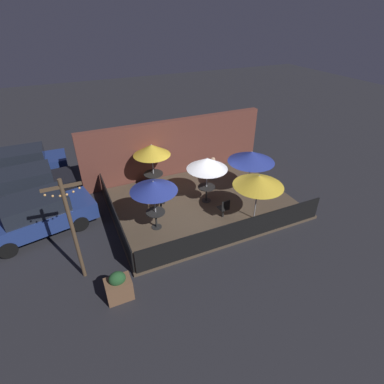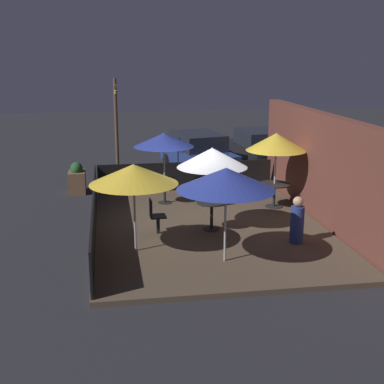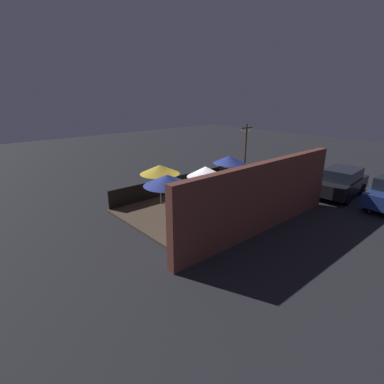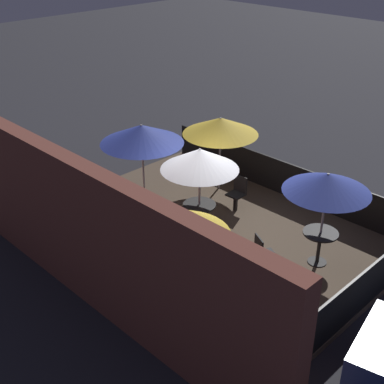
% 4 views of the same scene
% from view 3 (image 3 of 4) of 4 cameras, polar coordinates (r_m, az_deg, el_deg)
% --- Properties ---
extents(ground_plane, '(60.00, 60.00, 0.00)m').
position_cam_3_polar(ground_plane, '(15.27, 2.99, -3.31)').
color(ground_plane, '#26262B').
extents(patio_deck, '(8.05, 6.05, 0.12)m').
position_cam_3_polar(patio_deck, '(15.24, 2.99, -3.10)').
color(patio_deck, brown).
rests_on(patio_deck, ground_plane).
extents(building_wall, '(9.65, 0.36, 3.02)m').
position_cam_3_polar(building_wall, '(12.76, 13.28, -1.02)').
color(building_wall, brown).
rests_on(building_wall, ground_plane).
extents(fence_front, '(7.85, 0.05, 0.95)m').
position_cam_3_polar(fence_front, '(17.20, -3.87, 1.31)').
color(fence_front, black).
rests_on(fence_front, patio_deck).
extents(fence_side_left, '(0.05, 5.85, 0.95)m').
position_cam_3_polar(fence_side_left, '(17.92, 12.23, 1.63)').
color(fence_side_left, black).
rests_on(fence_side_left, patio_deck).
extents(patio_umbrella_0, '(1.80, 1.80, 2.16)m').
position_cam_3_polar(patio_umbrella_0, '(14.46, 2.58, 3.91)').
color(patio_umbrella_0, '#B2B2B7').
rests_on(patio_umbrella_0, patio_deck).
extents(patio_umbrella_1, '(1.77, 1.77, 2.22)m').
position_cam_3_polar(patio_umbrella_1, '(14.33, 14.03, 3.47)').
color(patio_umbrella_1, '#B2B2B7').
rests_on(patio_umbrella_1, patio_deck).
extents(patio_umbrella_2, '(1.82, 1.82, 2.16)m').
position_cam_3_polar(patio_umbrella_2, '(16.98, 7.13, 6.14)').
color(patio_umbrella_2, '#B2B2B7').
rests_on(patio_umbrella_2, patio_deck).
extents(patio_umbrella_3, '(2.03, 2.03, 2.06)m').
position_cam_3_polar(patio_umbrella_3, '(15.26, -6.15, 4.31)').
color(patio_umbrella_3, '#B2B2B7').
rests_on(patio_umbrella_3, patio_deck).
extents(patio_umbrella_4, '(2.15, 2.15, 2.12)m').
position_cam_3_polar(patio_umbrella_4, '(13.21, -4.72, 2.29)').
color(patio_umbrella_4, '#B2B2B7').
rests_on(patio_umbrella_4, patio_deck).
extents(dining_table_0, '(0.78, 0.78, 0.75)m').
position_cam_3_polar(dining_table_0, '(14.84, 2.51, -1.03)').
color(dining_table_0, black).
rests_on(dining_table_0, patio_deck).
extents(dining_table_1, '(0.95, 0.95, 0.71)m').
position_cam_3_polar(dining_table_1, '(14.74, 13.61, -1.76)').
color(dining_table_1, black).
rests_on(dining_table_1, patio_deck).
extents(dining_table_2, '(0.76, 0.76, 0.77)m').
position_cam_3_polar(dining_table_2, '(17.32, 6.95, 1.76)').
color(dining_table_2, black).
rests_on(dining_table_2, patio_deck).
extents(patio_chair_0, '(0.54, 0.54, 0.90)m').
position_cam_3_polar(patio_chair_0, '(16.18, 8.51, 0.07)').
color(patio_chair_0, black).
rests_on(patio_chair_0, patio_deck).
extents(patio_chair_1, '(0.42, 0.42, 0.91)m').
position_cam_3_polar(patio_chair_1, '(15.87, -1.38, -0.07)').
color(patio_chair_1, black).
rests_on(patio_chair_1, patio_deck).
extents(patron_0, '(0.46, 0.46, 1.15)m').
position_cam_3_polar(patron_0, '(12.79, 4.01, -4.63)').
color(patron_0, navy).
rests_on(patron_0, patio_deck).
extents(planter_box, '(0.79, 0.56, 1.06)m').
position_cam_3_polar(planter_box, '(20.67, 5.31, 3.87)').
color(planter_box, brown).
rests_on(planter_box, ground_plane).
extents(light_post, '(1.10, 0.12, 3.76)m').
position_cam_3_polar(light_post, '(20.09, 10.14, 8.00)').
color(light_post, brown).
rests_on(light_post, ground_plane).
extents(parked_car_0, '(4.49, 2.52, 1.62)m').
position_cam_3_polar(parked_car_0, '(19.65, 19.24, 3.25)').
color(parked_car_0, navy).
rests_on(parked_car_0, ground_plane).
extents(parked_car_1, '(4.05, 2.01, 1.62)m').
position_cam_3_polar(parked_car_1, '(18.89, 26.57, 1.72)').
color(parked_car_1, black).
rests_on(parked_car_1, ground_plane).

